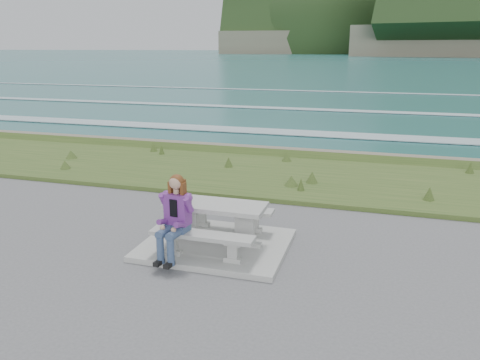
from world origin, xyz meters
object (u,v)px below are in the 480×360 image
object	(u,v)px
bench_landward	(202,239)
seated_woman	(173,229)
picnic_table	(216,212)
bench_seaward	(228,212)

from	to	relation	value
bench_landward	seated_woman	world-z (taller)	seated_woman
picnic_table	bench_seaward	size ratio (longest dim) A/B	1.00
picnic_table	seated_woman	world-z (taller)	seated_woman
bench_seaward	picnic_table	bearing A→B (deg)	-90.00
bench_landward	bench_seaward	bearing A→B (deg)	90.00
picnic_table	seated_woman	xyz separation A→B (m)	(-0.45, -0.84, -0.06)
bench_seaward	seated_woman	size ratio (longest dim) A/B	1.26
bench_landward	bench_seaward	world-z (taller)	same
picnic_table	bench_landward	size ratio (longest dim) A/B	1.00
picnic_table	bench_seaward	world-z (taller)	picnic_table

